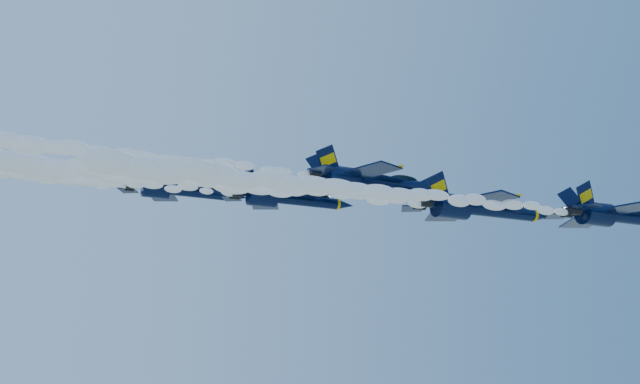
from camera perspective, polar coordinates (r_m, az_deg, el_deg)
name	(u,v)px	position (r m, az deg, el deg)	size (l,w,h in m)	color
jet_lead	(619,216)	(86.99, 22.79, -1.76)	(17.38, 14.26, 6.46)	black
smoke_trail_jet_lead	(363,190)	(67.79, 3.48, 0.19)	(49.62, 2.35, 2.12)	white
jet_second	(478,208)	(82.33, 12.54, -1.27)	(18.19, 14.92, 6.76)	black
smoke_trail_jet_second	(194,180)	(68.78, -10.07, 0.92)	(49.62, 2.46, 2.22)	white
jet_third	(369,181)	(85.30, 3.98, 0.91)	(18.33, 15.04, 6.81)	black
smoke_trail_jet_third	(84,150)	(76.43, -18.35, 3.22)	(49.62, 2.48, 2.23)	white
jet_fourth	(287,198)	(89.29, -2.68, -0.50)	(16.45, 13.50, 6.11)	black
smoke_trail_jet_fourth	(11,173)	(83.82, -23.48, 1.43)	(49.62, 2.23, 2.01)	white
jet_fifth	(180,190)	(93.64, -11.11, 0.14)	(15.94, 13.08, 5.92)	black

